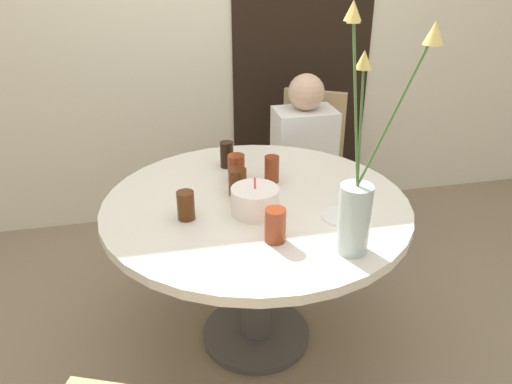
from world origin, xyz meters
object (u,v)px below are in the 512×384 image
at_px(chair_far_back, 309,158).
at_px(side_plate, 343,216).
at_px(drink_glass_0, 276,225).
at_px(drink_glass_1, 227,155).
at_px(flower_vase, 358,191).
at_px(drink_glass_4, 186,205).
at_px(drink_glass_2, 236,168).
at_px(drink_glass_3, 237,182).
at_px(birthday_cake, 255,201).
at_px(drink_glass_5, 272,169).
at_px(person_woman, 303,169).

height_order(chair_far_back, side_plate, chair_far_back).
relative_size(side_plate, drink_glass_0, 1.32).
height_order(side_plate, drink_glass_1, drink_glass_1).
relative_size(flower_vase, drink_glass_4, 7.16).
xyz_separation_m(drink_glass_2, drink_glass_3, (-0.02, -0.13, -0.00)).
bearing_deg(drink_glass_1, drink_glass_4, -117.14).
relative_size(flower_vase, drink_glass_2, 6.71).
relative_size(birthday_cake, flower_vase, 0.23).
relative_size(flower_vase, drink_glass_5, 6.81).
distance_m(drink_glass_1, person_woman, 0.71).
height_order(drink_glass_0, drink_glass_2, drink_glass_0).
relative_size(drink_glass_0, person_woman, 0.12).
xyz_separation_m(chair_far_back, drink_glass_3, (-0.59, -0.83, 0.29)).
xyz_separation_m(drink_glass_1, drink_glass_4, (-0.23, -0.46, -0.01)).
bearing_deg(drink_glass_3, chair_far_back, 54.44).
relative_size(chair_far_back, drink_glass_5, 7.47).
height_order(birthday_cake, side_plate, birthday_cake).
relative_size(side_plate, drink_glass_5, 1.39).
bearing_deg(drink_glass_0, drink_glass_2, 95.12).
bearing_deg(side_plate, person_woman, 81.32).
relative_size(drink_glass_0, drink_glass_5, 1.06).
relative_size(birthday_cake, drink_glass_3, 1.65).
xyz_separation_m(drink_glass_2, drink_glass_4, (-0.25, -0.30, -0.00)).
bearing_deg(drink_glass_0, drink_glass_1, 95.25).
bearing_deg(drink_glass_3, flower_vase, -58.55).
bearing_deg(birthday_cake, drink_glass_0, -82.04).
xyz_separation_m(drink_glass_0, drink_glass_3, (-0.07, 0.39, -0.01)).
relative_size(birthday_cake, drink_glass_0, 1.49).
bearing_deg(drink_glass_4, flower_vase, -32.57).
xyz_separation_m(chair_far_back, drink_glass_5, (-0.42, -0.74, 0.29)).
distance_m(side_plate, drink_glass_1, 0.68).
relative_size(chair_far_back, drink_glass_3, 7.83).
xyz_separation_m(drink_glass_3, person_woman, (0.51, 0.69, -0.29)).
bearing_deg(drink_glass_2, chair_far_back, 50.48).
distance_m(drink_glass_0, drink_glass_4, 0.38).
height_order(drink_glass_3, drink_glass_5, drink_glass_5).
height_order(drink_glass_1, drink_glass_2, drink_glass_1).
distance_m(flower_vase, drink_glass_5, 0.64).
xyz_separation_m(drink_glass_0, drink_glass_1, (-0.06, 0.69, -0.00)).
distance_m(drink_glass_3, drink_glass_4, 0.28).
relative_size(drink_glass_2, drink_glass_4, 1.07).
distance_m(drink_glass_0, drink_glass_3, 0.40).
relative_size(drink_glass_2, drink_glass_3, 1.06).
distance_m(drink_glass_4, person_woman, 1.17).
distance_m(side_plate, drink_glass_5, 0.42).
bearing_deg(drink_glass_0, drink_glass_3, 99.68).
distance_m(drink_glass_3, person_woman, 0.91).
xyz_separation_m(chair_far_back, birthday_cake, (-0.56, -1.01, 0.28)).
bearing_deg(flower_vase, drink_glass_1, 110.92).
bearing_deg(drink_glass_2, drink_glass_0, -84.88).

